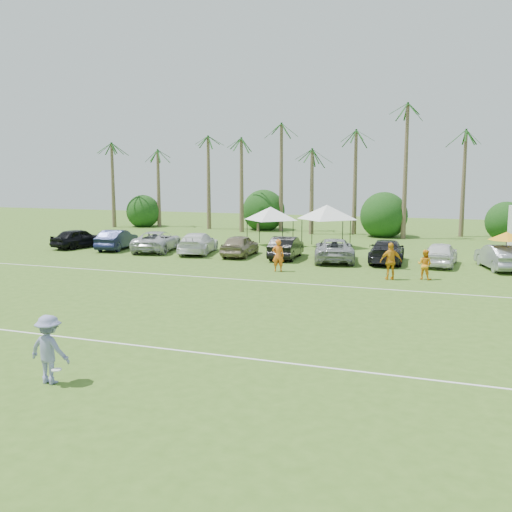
% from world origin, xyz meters
% --- Properties ---
extents(ground, '(120.00, 120.00, 0.00)m').
position_xyz_m(ground, '(0.00, 0.00, 0.00)').
color(ground, '#3E621D').
rests_on(ground, ground).
extents(field_lines, '(80.00, 12.10, 0.01)m').
position_xyz_m(field_lines, '(0.00, 8.00, 0.01)').
color(field_lines, white).
rests_on(field_lines, ground).
extents(palm_tree_0, '(2.40, 2.40, 8.90)m').
position_xyz_m(palm_tree_0, '(-22.00, 38.00, 7.48)').
color(palm_tree_0, brown).
rests_on(palm_tree_0, ground).
extents(palm_tree_1, '(2.40, 2.40, 9.90)m').
position_xyz_m(palm_tree_1, '(-17.00, 38.00, 8.35)').
color(palm_tree_1, brown).
rests_on(palm_tree_1, ground).
extents(palm_tree_2, '(2.40, 2.40, 10.90)m').
position_xyz_m(palm_tree_2, '(-12.00, 38.00, 9.21)').
color(palm_tree_2, brown).
rests_on(palm_tree_2, ground).
extents(palm_tree_3, '(2.40, 2.40, 11.90)m').
position_xyz_m(palm_tree_3, '(-8.00, 38.00, 10.06)').
color(palm_tree_3, brown).
rests_on(palm_tree_3, ground).
extents(palm_tree_4, '(2.40, 2.40, 8.90)m').
position_xyz_m(palm_tree_4, '(-4.00, 38.00, 7.48)').
color(palm_tree_4, brown).
rests_on(palm_tree_4, ground).
extents(palm_tree_5, '(2.40, 2.40, 9.90)m').
position_xyz_m(palm_tree_5, '(0.00, 38.00, 8.35)').
color(palm_tree_5, brown).
rests_on(palm_tree_5, ground).
extents(palm_tree_6, '(2.40, 2.40, 10.90)m').
position_xyz_m(palm_tree_6, '(4.00, 38.00, 9.21)').
color(palm_tree_6, brown).
rests_on(palm_tree_6, ground).
extents(palm_tree_7, '(2.40, 2.40, 11.90)m').
position_xyz_m(palm_tree_7, '(8.00, 38.00, 10.06)').
color(palm_tree_7, brown).
rests_on(palm_tree_7, ground).
extents(palm_tree_8, '(2.40, 2.40, 8.90)m').
position_xyz_m(palm_tree_8, '(13.00, 38.00, 7.48)').
color(palm_tree_8, brown).
rests_on(palm_tree_8, ground).
extents(bush_tree_0, '(4.00, 4.00, 4.00)m').
position_xyz_m(bush_tree_0, '(-19.00, 39.00, 1.80)').
color(bush_tree_0, brown).
rests_on(bush_tree_0, ground).
extents(bush_tree_1, '(4.00, 4.00, 4.00)m').
position_xyz_m(bush_tree_1, '(-6.00, 39.00, 1.80)').
color(bush_tree_1, brown).
rests_on(bush_tree_1, ground).
extents(bush_tree_2, '(4.00, 4.00, 4.00)m').
position_xyz_m(bush_tree_2, '(6.00, 39.00, 1.80)').
color(bush_tree_2, brown).
rests_on(bush_tree_2, ground).
extents(bush_tree_3, '(4.00, 4.00, 4.00)m').
position_xyz_m(bush_tree_3, '(16.00, 39.00, 1.80)').
color(bush_tree_3, brown).
rests_on(bush_tree_3, ground).
extents(sideline_player_a, '(0.76, 0.59, 1.86)m').
position_xyz_m(sideline_player_a, '(2.65, 17.10, 0.93)').
color(sideline_player_a, orange).
rests_on(sideline_player_a, ground).
extents(sideline_player_b, '(0.92, 0.80, 1.60)m').
position_xyz_m(sideline_player_b, '(10.72, 17.38, 0.80)').
color(sideline_player_b, orange).
rests_on(sideline_player_b, ground).
extents(sideline_player_c, '(1.26, 0.91, 1.98)m').
position_xyz_m(sideline_player_c, '(9.03, 16.70, 0.99)').
color(sideline_player_c, orange).
rests_on(sideline_player_c, ground).
extents(canopy_tent_left, '(4.34, 4.34, 3.51)m').
position_xyz_m(canopy_tent_left, '(-1.41, 27.96, 3.01)').
color(canopy_tent_left, black).
rests_on(canopy_tent_left, ground).
extents(canopy_tent_right, '(4.65, 4.65, 3.77)m').
position_xyz_m(canopy_tent_right, '(2.93, 28.29, 3.23)').
color(canopy_tent_right, black).
rests_on(canopy_tent_right, ground).
extents(market_umbrella, '(2.05, 2.05, 2.29)m').
position_xyz_m(market_umbrella, '(14.92, 21.49, 2.05)').
color(market_umbrella, black).
rests_on(market_umbrella, ground).
extents(frisbee_player, '(1.24, 0.74, 1.88)m').
position_xyz_m(frisbee_player, '(2.18, -1.69, 0.94)').
color(frisbee_player, '#7B80AF').
rests_on(frisbee_player, ground).
extents(parked_car_0, '(2.71, 4.59, 1.47)m').
position_xyz_m(parked_car_0, '(-14.62, 21.90, 0.73)').
color(parked_car_0, black).
rests_on(parked_car_0, ground).
extents(parked_car_1, '(2.22, 4.63, 1.47)m').
position_xyz_m(parked_car_1, '(-11.37, 22.06, 0.73)').
color(parked_car_1, '#111734').
rests_on(parked_car_1, ground).
extents(parked_car_2, '(3.42, 5.65, 1.47)m').
position_xyz_m(parked_car_2, '(-8.12, 22.25, 0.73)').
color(parked_car_2, '#B3B5B9').
rests_on(parked_car_2, ground).
extents(parked_car_3, '(2.99, 5.35, 1.47)m').
position_xyz_m(parked_car_3, '(-4.88, 22.25, 0.73)').
color(parked_car_3, white).
rests_on(parked_car_3, ground).
extents(parked_car_4, '(1.98, 4.40, 1.47)m').
position_xyz_m(parked_car_4, '(-1.63, 22.04, 0.73)').
color(parked_car_4, '#82755B').
rests_on(parked_car_4, ground).
extents(parked_car_5, '(1.87, 4.55, 1.47)m').
position_xyz_m(parked_car_5, '(1.62, 22.11, 0.73)').
color(parked_car_5, black).
rests_on(parked_car_5, ground).
extents(parked_car_6, '(3.55, 5.68, 1.47)m').
position_xyz_m(parked_car_6, '(4.87, 22.01, 0.73)').
color(parked_car_6, gray).
rests_on(parked_car_6, ground).
extents(parked_car_7, '(2.36, 5.17, 1.47)m').
position_xyz_m(parked_car_7, '(8.12, 22.48, 0.73)').
color(parked_car_7, black).
rests_on(parked_car_7, ground).
extents(parked_car_8, '(2.04, 4.42, 1.47)m').
position_xyz_m(parked_car_8, '(11.36, 22.38, 0.73)').
color(parked_car_8, white).
rests_on(parked_car_8, ground).
extents(parked_car_9, '(2.72, 4.70, 1.47)m').
position_xyz_m(parked_car_9, '(14.61, 22.19, 0.73)').
color(parked_car_9, gray).
rests_on(parked_car_9, ground).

